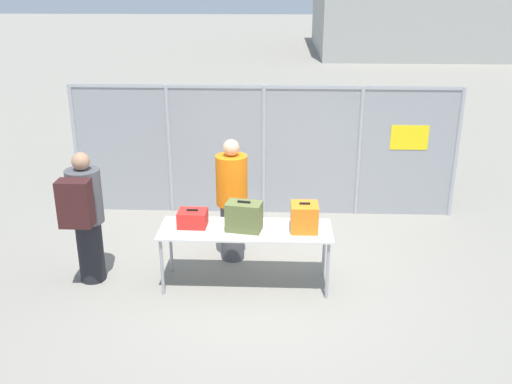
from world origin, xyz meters
The scene contains 9 objects.
ground_plane centered at (0.00, 0.00, 0.00)m, with size 120.00×120.00×0.00m, color gray.
fence_section centered at (0.02, 2.44, 1.12)m, with size 6.28×0.07×2.15m.
inspection_table centered at (-0.15, -0.01, 0.73)m, with size 2.15×0.73×0.78m.
suitcase_red centered at (-0.82, 0.05, 0.88)m, with size 0.36×0.30×0.23m.
suitcase_olive centered at (-0.17, -0.04, 0.96)m, with size 0.47×0.34×0.39m.
suitcase_orange centered at (0.58, -0.02, 0.95)m, with size 0.33×0.34×0.37m.
traveler_hooded centered at (-2.16, -0.03, 0.96)m, with size 0.43×0.67×1.74m.
security_worker_near centered at (-0.38, 0.73, 0.89)m, with size 0.43×0.43×1.73m.
utility_trailer centered at (1.43, 5.03, 0.43)m, with size 3.51×2.22×0.75m.
Camera 1 is at (0.26, -6.50, 3.71)m, focal length 40.00 mm.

